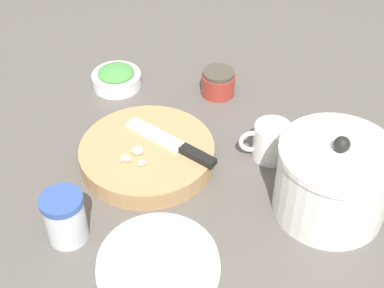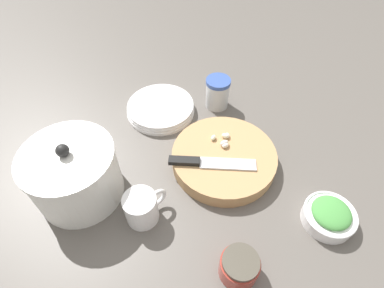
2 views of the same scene
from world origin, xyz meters
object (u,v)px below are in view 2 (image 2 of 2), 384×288
object	(u,v)px
cutting_board	(224,158)
honey_jar	(239,267)
coffee_mug	(142,208)
chef_knife	(207,162)
plate_stack	(161,108)
spice_jar	(217,93)
stock_pot	(75,174)
garlic_cloves	(223,140)
herb_bowl	(329,216)

from	to	relation	value
cutting_board	honey_jar	xyz separation A→B (m)	(-0.25, 0.13, 0.01)
honey_jar	coffee_mug	bearing A→B (deg)	29.76
chef_knife	plate_stack	world-z (taller)	chef_knife
honey_jar	spice_jar	bearing A→B (deg)	-27.06
cutting_board	plate_stack	size ratio (longest dim) A/B	1.31
cutting_board	stock_pot	bearing A→B (deg)	75.42
coffee_mug	honey_jar	distance (m)	0.24
honey_jar	cutting_board	bearing A→B (deg)	-26.72
garlic_cloves	honey_jar	world-z (taller)	honey_jar
cutting_board	coffee_mug	xyz separation A→B (m)	(-0.04, 0.24, 0.02)
cutting_board	honey_jar	bearing A→B (deg)	153.28
spice_jar	stock_pot	bearing A→B (deg)	103.88
garlic_cloves	spice_jar	distance (m)	0.19
plate_stack	stock_pot	distance (m)	0.34
cutting_board	plate_stack	bearing A→B (deg)	13.28
plate_stack	chef_knife	bearing A→B (deg)	-179.03
cutting_board	garlic_cloves	distance (m)	0.05
honey_jar	chef_knife	bearing A→B (deg)	-15.86
garlic_cloves	coffee_mug	xyz separation A→B (m)	(-0.08, 0.26, -0.01)
herb_bowl	honey_jar	xyz separation A→B (m)	(0.00, 0.24, 0.01)
cutting_board	coffee_mug	distance (m)	0.25
chef_knife	plate_stack	bearing A→B (deg)	-146.82
garlic_cloves	spice_jar	size ratio (longest dim) A/B	0.58
honey_jar	stock_pot	xyz separation A→B (m)	(0.34, 0.22, 0.04)
coffee_mug	stock_pot	distance (m)	0.17
garlic_cloves	herb_bowl	xyz separation A→B (m)	(-0.29, -0.10, -0.02)
spice_jar	coffee_mug	world-z (taller)	spice_jar
coffee_mug	plate_stack	world-z (taller)	coffee_mug
garlic_cloves	stock_pot	xyz separation A→B (m)	(0.06, 0.37, 0.03)
chef_knife	spice_jar	size ratio (longest dim) A/B	2.04
plate_stack	stock_pot	size ratio (longest dim) A/B	1.00
herb_bowl	honey_jar	bearing A→B (deg)	89.06
chef_knife	honey_jar	world-z (taller)	honey_jar
chef_knife	coffee_mug	xyz separation A→B (m)	(-0.04, 0.19, -0.01)
chef_knife	garlic_cloves	distance (m)	0.09
herb_bowl	garlic_cloves	bearing A→B (deg)	18.64
cutting_board	plate_stack	distance (m)	0.27
chef_knife	stock_pot	world-z (taller)	stock_pot
cutting_board	stock_pot	world-z (taller)	stock_pot
chef_knife	herb_bowl	xyz separation A→B (m)	(-0.25, -0.17, -0.02)
spice_jar	honey_jar	distance (m)	0.51
chef_knife	stock_pot	distance (m)	0.31
herb_bowl	coffee_mug	world-z (taller)	coffee_mug
chef_knife	spice_jar	xyz separation A→B (m)	(0.21, -0.16, 0.00)
cutting_board	stock_pot	size ratio (longest dim) A/B	1.31
garlic_cloves	plate_stack	size ratio (longest dim) A/B	0.27
garlic_cloves	coffee_mug	size ratio (longest dim) A/B	0.54
garlic_cloves	herb_bowl	bearing A→B (deg)	-161.36
chef_knife	honey_jar	bearing A→B (deg)	16.35
coffee_mug	plate_stack	bearing A→B (deg)	-31.31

